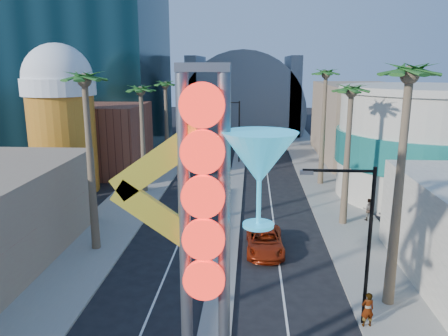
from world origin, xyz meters
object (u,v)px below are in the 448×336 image
(neon_sign, at_px, (227,216))
(red_pickup, at_px, (265,241))
(pedestrian_b, at_px, (368,209))
(pedestrian_a, at_px, (367,309))

(neon_sign, xyz_separation_m, red_pickup, (1.80, 13.48, -6.57))
(neon_sign, bearing_deg, pedestrian_b, 62.45)
(pedestrian_b, bearing_deg, neon_sign, 77.23)
(red_pickup, relative_size, pedestrian_b, 2.93)
(red_pickup, xyz_separation_m, pedestrian_a, (4.68, -8.71, 0.28))
(pedestrian_b, bearing_deg, pedestrian_a, 90.43)
(neon_sign, xyz_separation_m, pedestrian_b, (10.33, 19.80, -6.24))
(red_pickup, distance_m, pedestrian_b, 10.62)
(neon_sign, xyz_separation_m, pedestrian_a, (6.48, 4.76, -6.28))
(pedestrian_a, xyz_separation_m, pedestrian_b, (3.85, 15.03, 0.04))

